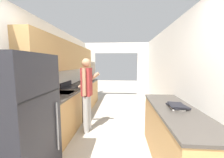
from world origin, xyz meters
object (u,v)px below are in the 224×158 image
object	(u,v)px
range_oven	(76,102)
person	(87,93)
book_stack	(177,106)
refrigerator	(16,125)

from	to	relation	value
range_oven	person	world-z (taller)	person
range_oven	person	xyz separation A→B (m)	(0.54, -0.80, 0.46)
range_oven	book_stack	xyz separation A→B (m)	(2.18, -1.78, 0.49)
range_oven	book_stack	bearing A→B (deg)	-39.26
range_oven	person	bearing A→B (deg)	-56.06
refrigerator	range_oven	size ratio (longest dim) A/B	1.61
refrigerator	range_oven	distance (m)	2.39
refrigerator	book_stack	xyz separation A→B (m)	(2.12, 0.58, 0.10)
refrigerator	book_stack	distance (m)	2.20
range_oven	person	distance (m)	1.06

